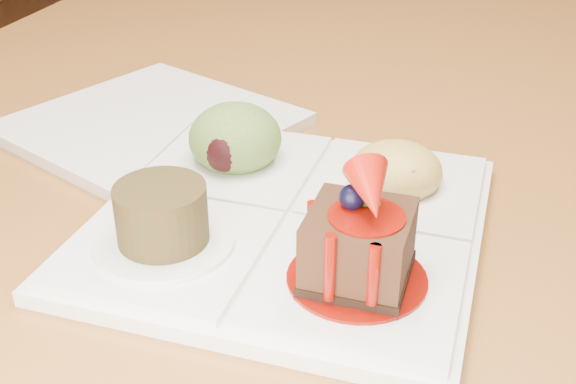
# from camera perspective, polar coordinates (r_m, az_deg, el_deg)

# --- Properties ---
(dining_table) EXTENTS (1.00, 1.80, 0.75)m
(dining_table) POSITION_cam_1_polar(r_m,az_deg,el_deg) (0.98, 4.39, 7.11)
(dining_table) COLOR #995D27
(dining_table) RESTS_ON ground
(sampler_plate) EXTENTS (0.30, 0.30, 0.11)m
(sampler_plate) POSITION_cam_1_polar(r_m,az_deg,el_deg) (0.56, -0.07, -0.85)
(sampler_plate) COLOR white
(sampler_plate) RESTS_ON dining_table
(second_plate) EXTENTS (0.31, 0.31, 0.01)m
(second_plate) POSITION_cam_1_polar(r_m,az_deg,el_deg) (0.75, -10.79, 5.26)
(second_plate) COLOR white
(second_plate) RESTS_ON dining_table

